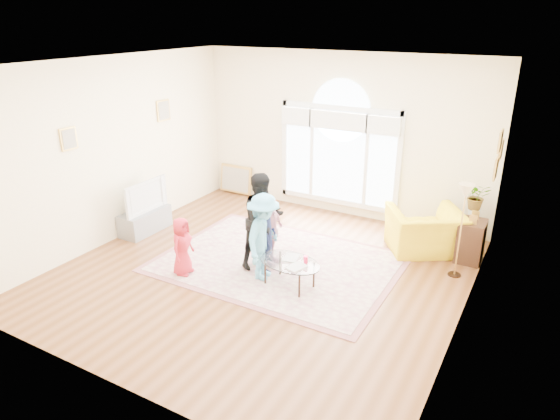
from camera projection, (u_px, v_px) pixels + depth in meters
The scene contains 18 objects.
ground at pixel (262, 272), 7.93m from camera, with size 6.00×6.00×0.00m, color brown.
room_shell at pixel (337, 139), 9.65m from camera, with size 6.00×6.00×6.00m.
area_rug at pixel (278, 262), 8.22m from camera, with size 3.60×2.60×0.02m, color beige.
rug_border at pixel (278, 263), 8.22m from camera, with size 3.80×2.80×0.01m, color #935858.
tv_console at pixel (145, 221), 9.36m from camera, with size 0.45×1.00×0.42m, color gray.
television at pixel (143, 196), 9.17m from camera, with size 0.17×1.01×0.58m.
coffee_table at pixel (290, 263), 7.38m from camera, with size 1.09×0.79×0.54m.
armchair at pixel (424, 231), 8.49m from camera, with size 1.17×1.02×0.76m, color yellow.
side_cabinet at pixel (471, 241), 8.19m from camera, with size 0.40×0.50×0.70m, color black.
floor_lamp at pixel (465, 199), 7.37m from camera, with size 0.27×0.27×1.51m.
plant_pedestal at pixel (472, 228), 8.70m from camera, with size 0.20×0.20×0.70m, color white.
potted_plant at pixel (477, 196), 8.49m from camera, with size 0.42×0.36×0.47m, color #33722D.
leaning_picture at pixel (237, 194), 11.40m from camera, with size 0.80×0.05×0.62m, color tan.
child_red at pixel (182, 246), 7.70m from camera, with size 0.45×0.30×0.93m, color red.
child_navy at pixel (267, 237), 7.78m from camera, with size 0.41×0.27×1.13m, color #131B3E.
child_black at pixel (263, 221), 7.85m from camera, with size 0.75×0.59×1.55m, color black.
child_pink at pixel (270, 232), 7.92m from camera, with size 0.68×0.28×1.16m, color #D796AE.
child_blue at pixel (264, 237), 7.49m from camera, with size 0.88×0.51×1.37m, color #55ABD5.
Camera 1 is at (3.70, -5.97, 3.83)m, focal length 32.00 mm.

